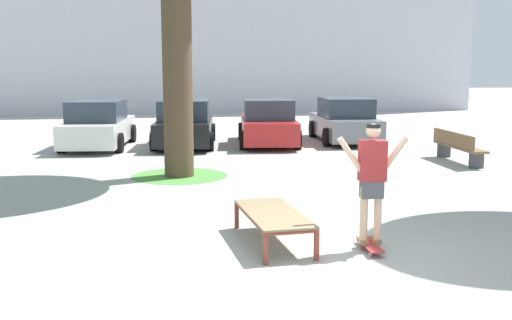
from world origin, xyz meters
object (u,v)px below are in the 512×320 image
car_red (268,124)px  park_bench (458,146)px  skateboard (370,245)px  skater (372,175)px  car_black (185,125)px  skate_box (273,215)px  car_white (98,126)px  car_grey (344,121)px

car_red → park_bench: 6.32m
skateboard → park_bench: park_bench is taller
car_red → skater: bearing=-93.6°
car_black → park_bench: (7.03, -4.73, -0.24)m
skate_box → car_white: bearing=107.0°
park_bench → skateboard: bearing=-125.4°
skateboard → car_black: 12.00m
skateboard → car_red: bearing=86.4°
skateboard → car_red: (0.74, 11.72, 0.61)m
skater → car_white: size_ratio=0.39×
skate_box → car_black: 11.27m
skater → car_red: size_ratio=0.39×
car_black → car_grey: same height
skate_box → car_grey: 12.43m
skate_box → car_black: (-0.72, 11.24, 0.28)m
skateboard → car_black: bearing=99.6°
skater → car_red: skater is taller
skater → park_bench: 8.71m
skateboard → skater: (0.00, 0.00, 0.99)m
skate_box → park_bench: size_ratio=0.81×
car_grey → car_red: bearing=-173.1°
skater → car_black: bearing=99.6°
skate_box → skateboard: bearing=-24.1°
car_white → park_bench: size_ratio=1.81×
car_red → park_bench: (4.30, -4.63, -0.24)m
skater → car_red: (0.74, 11.72, -0.38)m
car_red → skateboard: bearing=-93.6°
car_black → park_bench: 8.47m
car_red → car_grey: bearing=6.9°
skater → skateboard: bearing=-94.4°
car_white → car_red: same height
car_black → car_grey: (5.46, 0.24, 0.00)m
skater → car_white: bearing=111.7°
park_bench → car_grey: bearing=107.5°
car_white → car_red: (5.46, -0.13, 0.00)m
skate_box → park_bench: (6.31, 6.52, 0.03)m
skate_box → park_bench: 9.07m
park_bench → car_black: bearing=146.1°
skateboard → skater: skater is taller
car_red → park_bench: bearing=-47.1°
skateboard → car_white: (-4.72, 11.85, 0.61)m
skater → park_bench: size_ratio=0.70×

